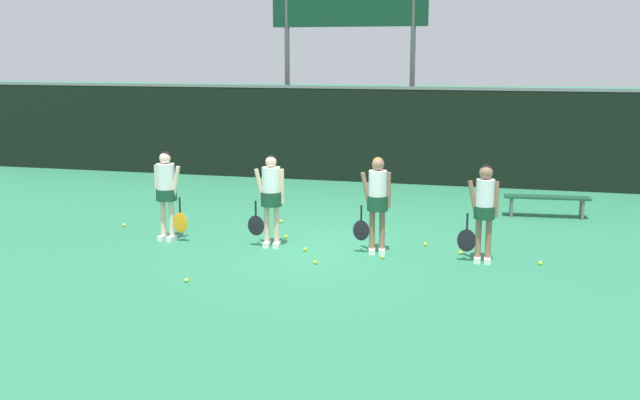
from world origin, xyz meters
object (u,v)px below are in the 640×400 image
object	(u,v)px
bench_courtside	(547,199)
player_1	(271,193)
tennis_ball_8	(315,262)
tennis_ball_7	(281,221)
tennis_ball_10	(425,244)
tennis_ball_9	(540,263)
player_2	(377,197)
player_0	(166,188)
tennis_ball_4	(384,231)
tennis_ball_1	(460,252)
tennis_ball_6	(383,257)
tennis_ball_5	(186,280)
player_3	(484,205)
tennis_ball_3	(124,225)
scoreboard	(349,12)
tennis_ball_0	(305,249)
tennis_ball_2	(286,237)

from	to	relation	value
bench_courtside	player_1	xyz separation A→B (m)	(-4.88, -3.83, 0.59)
tennis_ball_8	tennis_ball_7	bearing A→B (deg)	118.08
tennis_ball_10	tennis_ball_9	bearing A→B (deg)	-20.94
bench_courtside	player_2	world-z (taller)	player_2
player_0	tennis_ball_4	distance (m)	4.24
bench_courtside	tennis_ball_4	bearing A→B (deg)	-148.82
player_1	tennis_ball_1	distance (m)	3.49
player_1	tennis_ball_6	distance (m)	2.32
tennis_ball_4	tennis_ball_5	xyz separation A→B (m)	(-2.36, -3.98, -0.00)
player_1	tennis_ball_9	xyz separation A→B (m)	(4.67, -0.03, -0.94)
player_3	tennis_ball_3	distance (m)	7.21
tennis_ball_4	tennis_ball_7	world-z (taller)	tennis_ball_7
tennis_ball_5	tennis_ball_9	distance (m)	5.75
tennis_ball_7	tennis_ball_3	bearing A→B (deg)	-159.13
scoreboard	tennis_ball_4	xyz separation A→B (m)	(2.25, -6.82, -4.54)
tennis_ball_5	player_2	bearing A→B (deg)	44.02
tennis_ball_0	tennis_ball_6	xyz separation A→B (m)	(1.42, -0.16, -0.00)
player_3	tennis_ball_0	xyz separation A→B (m)	(-3.05, -0.08, -0.94)
tennis_ball_0	tennis_ball_8	bearing A→B (deg)	-62.50
tennis_ball_1	bench_courtside	bearing A→B (deg)	66.33
scoreboard	tennis_ball_0	xyz separation A→B (m)	(1.14, -8.58, -4.54)
tennis_ball_0	tennis_ball_4	distance (m)	2.08
player_2	player_1	bearing A→B (deg)	169.10
tennis_ball_1	tennis_ball_3	distance (m)	6.73
tennis_ball_7	tennis_ball_10	size ratio (longest dim) A/B	1.04
bench_courtside	tennis_ball_10	bearing A→B (deg)	-129.82
player_3	tennis_ball_5	world-z (taller)	player_3
bench_courtside	tennis_ball_5	xyz separation A→B (m)	(-5.46, -6.20, -0.36)
player_1	tennis_ball_0	xyz separation A→B (m)	(0.68, -0.16, -0.94)
tennis_ball_0	tennis_ball_8	size ratio (longest dim) A/B	1.01
tennis_ball_9	tennis_ball_10	size ratio (longest dim) A/B	1.01
scoreboard	player_2	xyz separation A→B (m)	(2.38, -8.38, -3.57)
tennis_ball_3	tennis_ball_5	xyz separation A→B (m)	(2.80, -3.12, -0.00)
bench_courtside	player_0	xyz separation A→B (m)	(-6.90, -3.87, 0.60)
tennis_ball_5	tennis_ball_9	world-z (taller)	tennis_ball_9
player_0	player_1	bearing A→B (deg)	6.29
tennis_ball_2	player_1	bearing A→B (deg)	-96.16
tennis_ball_1	tennis_ball_10	distance (m)	0.78
player_3	player_0	bearing A→B (deg)	178.36
player_0	player_2	bearing A→B (deg)	6.15
player_1	tennis_ball_2	bearing A→B (deg)	75.44
tennis_ball_6	tennis_ball_8	xyz separation A→B (m)	(-1.03, -0.59, 0.00)
tennis_ball_2	tennis_ball_5	world-z (taller)	same
tennis_ball_6	tennis_ball_9	distance (m)	2.60
bench_courtside	tennis_ball_7	xyz separation A→B (m)	(-5.30, -1.95, -0.35)
player_1	tennis_ball_8	bearing A→B (deg)	-48.96
tennis_ball_2	tennis_ball_1	bearing A→B (deg)	-5.59
player_2	tennis_ball_0	bearing A→B (deg)	177.06
tennis_ball_0	tennis_ball_6	bearing A→B (deg)	-6.29
tennis_ball_9	player_0	bearing A→B (deg)	-179.90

